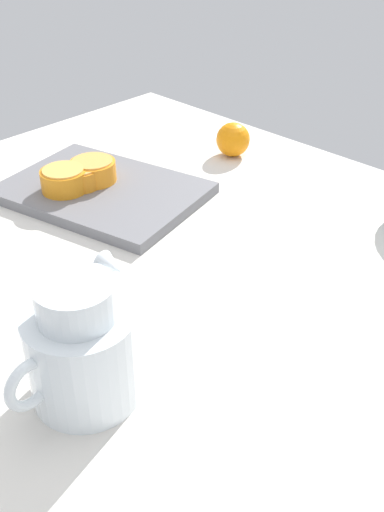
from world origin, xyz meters
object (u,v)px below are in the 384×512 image
juice_pitcher (83,355)px  orange_half_0 (81,177)px  orange_half_1 (93,170)px  orange_half_2 (64,180)px  loose_orange_0 (233,139)px  cutting_board (103,192)px

juice_pitcher → orange_half_0: juice_pitcher is taller
juice_pitcher → orange_half_1: size_ratio=2.02×
orange_half_1 → orange_half_2: 6.00cm
juice_pitcher → loose_orange_0: bearing=116.9°
orange_half_0 → loose_orange_0: loose_orange_0 is taller
orange_half_2 → orange_half_0: bearing=69.9°
orange_half_1 → orange_half_2: (-0.70, -5.96, 0.02)cm
orange_half_0 → orange_half_2: 3.13cm
orange_half_0 → orange_half_2: (-1.08, -2.93, 0.19)cm
orange_half_0 → orange_half_2: size_ratio=0.80×
orange_half_0 → orange_half_1: orange_half_1 is taller
cutting_board → orange_half_2: (-3.79, -5.41, 3.04)cm
loose_orange_0 → orange_half_0: bearing=-103.3°
orange_half_1 → orange_half_0: bearing=-82.9°
orange_half_1 → cutting_board: bearing=-10.2°
juice_pitcher → orange_half_2: bearing=146.7°
cutting_board → juice_pitcher: bearing=-41.1°
juice_pitcher → orange_half_0: (-39.51, 29.61, -2.14)cm
juice_pitcher → orange_half_2: juice_pitcher is taller
juice_pitcher → loose_orange_0: size_ratio=2.45×
orange_half_2 → juice_pitcher: bearing=-33.3°
orange_half_0 → cutting_board: bearing=42.3°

